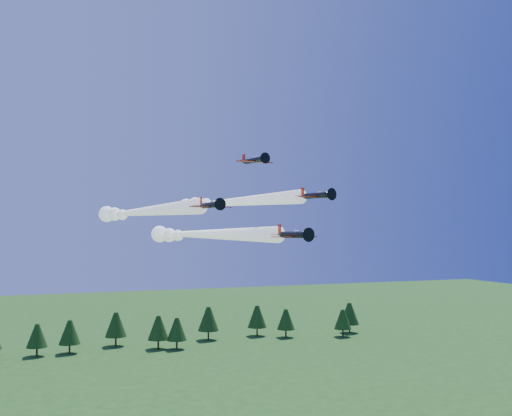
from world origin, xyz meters
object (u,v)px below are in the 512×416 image
object	(u,v)px
plane_right	(225,203)
plane_slot	(254,160)
plane_lead	(199,234)
plane_left	(138,212)

from	to	relation	value
plane_right	plane_slot	world-z (taller)	plane_slot
plane_right	plane_slot	xyz separation A→B (m)	(-2.74, -24.45, 5.95)
plane_lead	plane_right	bearing A→B (deg)	33.74
plane_left	plane_slot	size ratio (longest dim) A/B	8.07
plane_left	plane_right	xyz separation A→B (m)	(18.12, -0.81, 2.20)
plane_lead	plane_slot	bearing A→B (deg)	-83.93
plane_lead	plane_left	bearing A→B (deg)	130.19
plane_right	plane_left	bearing A→B (deg)	162.82
plane_left	plane_slot	bearing A→B (deg)	-67.84
plane_lead	plane_slot	world-z (taller)	plane_slot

